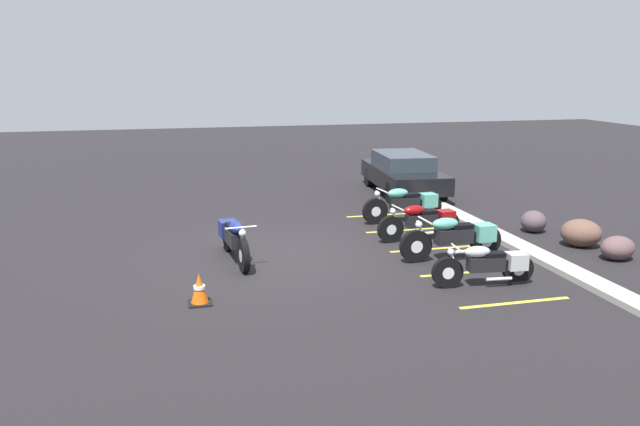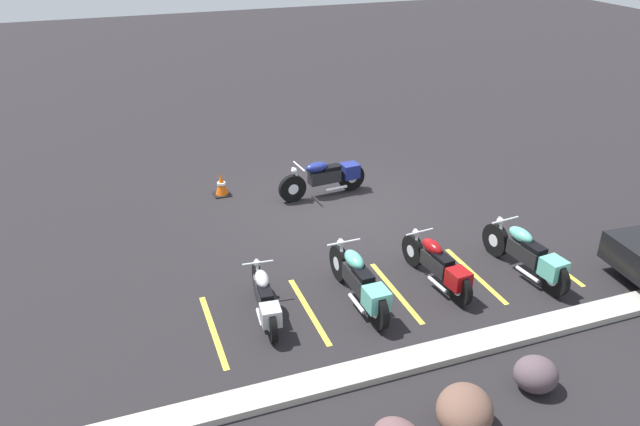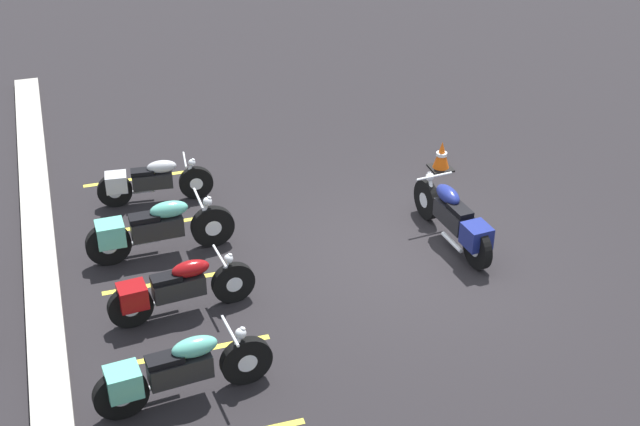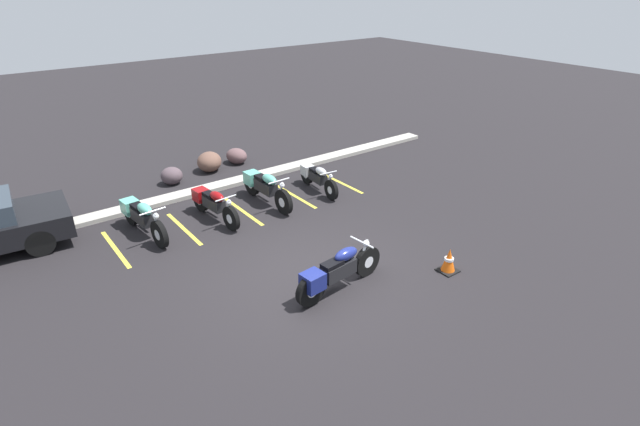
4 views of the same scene
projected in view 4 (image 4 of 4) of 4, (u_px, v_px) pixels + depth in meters
ground at (311, 276)px, 10.69m from camera, size 60.00×60.00×0.00m
motorcycle_navy_featured at (336, 271)px, 10.00m from camera, size 2.27×0.65×0.89m
parked_bike_0 at (142, 216)px, 12.23m from camera, size 0.66×2.28×0.90m
parked_bike_1 at (213, 203)px, 12.99m from camera, size 0.61×2.13×0.84m
parked_bike_2 at (265, 186)px, 13.89m from camera, size 0.65×2.32×0.91m
parked_bike_3 at (317, 177)px, 14.70m from camera, size 0.56×1.97×0.78m
concrete_curb at (200, 191)px, 14.68m from camera, size 18.00×0.50×0.12m
landscape_rock_0 at (209, 162)px, 16.15m from camera, size 1.15×1.18×0.63m
landscape_rock_1 at (237, 156)px, 16.84m from camera, size 0.79×0.89×0.51m
landscape_rock_2 at (172, 176)px, 15.19m from camera, size 0.81×0.79×0.53m
traffic_cone at (449, 261)px, 10.78m from camera, size 0.40×0.40×0.55m
stall_line_0 at (115, 249)px, 11.74m from camera, size 0.10×2.10×0.00m
stall_line_1 at (184, 229)px, 12.66m from camera, size 0.10×2.10×0.00m
stall_line_2 at (243, 211)px, 13.57m from camera, size 0.10×2.10×0.00m
stall_line_3 at (295, 196)px, 14.49m from camera, size 0.10×2.10×0.00m
stall_line_4 at (340, 182)px, 15.41m from camera, size 0.10×2.10×0.00m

